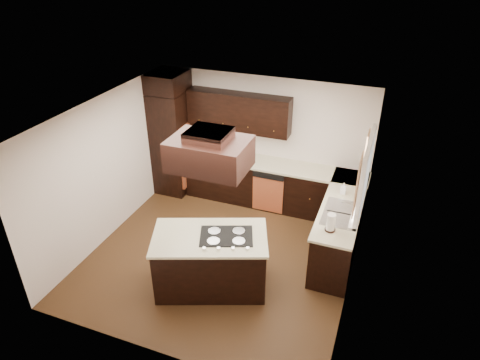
# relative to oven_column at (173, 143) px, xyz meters

# --- Properties ---
(floor) EXTENTS (4.20, 4.20, 0.02)m
(floor) POSITION_rel_oven_column_xyz_m (1.78, -1.71, -1.07)
(floor) COLOR brown
(floor) RESTS_ON ground
(ceiling) EXTENTS (4.20, 4.20, 0.02)m
(ceiling) POSITION_rel_oven_column_xyz_m (1.78, -1.71, 1.45)
(ceiling) COLOR silver
(ceiling) RESTS_ON ground
(wall_back) EXTENTS (4.20, 0.02, 2.50)m
(wall_back) POSITION_rel_oven_column_xyz_m (1.78, 0.40, 0.19)
(wall_back) COLOR silver
(wall_back) RESTS_ON ground
(wall_front) EXTENTS (4.20, 0.02, 2.50)m
(wall_front) POSITION_rel_oven_column_xyz_m (1.78, -3.81, 0.19)
(wall_front) COLOR silver
(wall_front) RESTS_ON ground
(wall_left) EXTENTS (0.02, 4.20, 2.50)m
(wall_left) POSITION_rel_oven_column_xyz_m (-0.33, -1.71, 0.19)
(wall_left) COLOR silver
(wall_left) RESTS_ON ground
(wall_right) EXTENTS (0.02, 4.20, 2.50)m
(wall_right) POSITION_rel_oven_column_xyz_m (3.88, -1.71, 0.19)
(wall_right) COLOR silver
(wall_right) RESTS_ON ground
(oven_column) EXTENTS (0.65, 0.75, 2.12)m
(oven_column) POSITION_rel_oven_column_xyz_m (0.00, 0.00, 0.00)
(oven_column) COLOR black
(oven_column) RESTS_ON floor
(wall_oven_face) EXTENTS (0.05, 0.62, 0.78)m
(wall_oven_face) POSITION_rel_oven_column_xyz_m (0.35, 0.00, 0.06)
(wall_oven_face) COLOR #BC5833
(wall_oven_face) RESTS_ON oven_column
(base_cabinets_back) EXTENTS (2.93, 0.60, 0.88)m
(base_cabinets_back) POSITION_rel_oven_column_xyz_m (1.81, 0.09, -0.62)
(base_cabinets_back) COLOR black
(base_cabinets_back) RESTS_ON floor
(base_cabinets_right) EXTENTS (0.60, 2.40, 0.88)m
(base_cabinets_right) POSITION_rel_oven_column_xyz_m (3.58, -0.80, -0.62)
(base_cabinets_right) COLOR black
(base_cabinets_right) RESTS_ON floor
(countertop_back) EXTENTS (2.93, 0.63, 0.04)m
(countertop_back) POSITION_rel_oven_column_xyz_m (1.81, 0.08, -0.16)
(countertop_back) COLOR beige
(countertop_back) RESTS_ON base_cabinets_back
(countertop_right) EXTENTS (0.63, 2.40, 0.04)m
(countertop_right) POSITION_rel_oven_column_xyz_m (3.56, -0.80, -0.16)
(countertop_right) COLOR beige
(countertop_right) RESTS_ON base_cabinets_right
(upper_cabinets) EXTENTS (2.00, 0.34, 0.72)m
(upper_cabinets) POSITION_rel_oven_column_xyz_m (1.34, 0.23, 0.75)
(upper_cabinets) COLOR black
(upper_cabinets) RESTS_ON wall_back
(dishwasher_front) EXTENTS (0.60, 0.05, 0.72)m
(dishwasher_front) POSITION_rel_oven_column_xyz_m (2.10, -0.20, -0.66)
(dishwasher_front) COLOR #BC5833
(dishwasher_front) RESTS_ON floor
(window_frame) EXTENTS (0.06, 1.32, 1.12)m
(window_frame) POSITION_rel_oven_column_xyz_m (3.85, -1.16, 0.59)
(window_frame) COLOR white
(window_frame) RESTS_ON wall_right
(window_pane) EXTENTS (0.00, 1.20, 1.00)m
(window_pane) POSITION_rel_oven_column_xyz_m (3.87, -1.16, 0.59)
(window_pane) COLOR white
(window_pane) RESTS_ON wall_right
(curtain_left) EXTENTS (0.02, 0.34, 0.90)m
(curtain_left) POSITION_rel_oven_column_xyz_m (3.79, -1.57, 0.64)
(curtain_left) COLOR beige
(curtain_left) RESTS_ON wall_right
(curtain_right) EXTENTS (0.02, 0.34, 0.90)m
(curtain_right) POSITION_rel_oven_column_xyz_m (3.79, -0.74, 0.64)
(curtain_right) COLOR beige
(curtain_right) RESTS_ON wall_right
(sink_rim) EXTENTS (0.52, 0.84, 0.01)m
(sink_rim) POSITION_rel_oven_column_xyz_m (3.58, -1.16, -0.14)
(sink_rim) COLOR silver
(sink_rim) RESTS_ON countertop_right
(island) EXTENTS (1.80, 1.38, 0.88)m
(island) POSITION_rel_oven_column_xyz_m (1.90, -2.42, -0.62)
(island) COLOR black
(island) RESTS_ON floor
(island_top) EXTENTS (1.88, 1.46, 0.04)m
(island_top) POSITION_rel_oven_column_xyz_m (1.90, -2.42, -0.16)
(island_top) COLOR beige
(island_top) RESTS_ON island
(cooktop) EXTENTS (0.89, 0.74, 0.01)m
(cooktop) POSITION_rel_oven_column_xyz_m (2.13, -2.33, -0.13)
(cooktop) COLOR black
(cooktop) RESTS_ON island_top
(range_hood) EXTENTS (1.05, 0.72, 0.42)m
(range_hood) POSITION_rel_oven_column_xyz_m (1.88, -2.25, 1.10)
(range_hood) COLOR black
(range_hood) RESTS_ON ceiling
(hood_duct) EXTENTS (0.55, 0.50, 0.13)m
(hood_duct) POSITION_rel_oven_column_xyz_m (1.88, -2.25, 1.38)
(hood_duct) COLOR black
(hood_duct) RESTS_ON ceiling
(blender_base) EXTENTS (0.15, 0.15, 0.10)m
(blender_base) POSITION_rel_oven_column_xyz_m (0.88, 0.07, -0.09)
(blender_base) COLOR silver
(blender_base) RESTS_ON countertop_back
(blender_pitcher) EXTENTS (0.13, 0.13, 0.26)m
(blender_pitcher) POSITION_rel_oven_column_xyz_m (0.88, 0.07, 0.09)
(blender_pitcher) COLOR silver
(blender_pitcher) RESTS_ON blender_base
(spice_rack) EXTENTS (0.39, 0.18, 0.32)m
(spice_rack) POSITION_rel_oven_column_xyz_m (0.91, 0.00, 0.02)
(spice_rack) COLOR black
(spice_rack) RESTS_ON countertop_back
(mixing_bowl) EXTENTS (0.30, 0.30, 0.07)m
(mixing_bowl) POSITION_rel_oven_column_xyz_m (0.50, -0.00, -0.10)
(mixing_bowl) COLOR white
(mixing_bowl) RESTS_ON countertop_back
(soap_bottle) EXTENTS (0.10, 0.10, 0.20)m
(soap_bottle) POSITION_rel_oven_column_xyz_m (3.51, -0.55, -0.04)
(soap_bottle) COLOR white
(soap_bottle) RESTS_ON countertop_right
(paper_towel) EXTENTS (0.14, 0.14, 0.28)m
(paper_towel) POSITION_rel_oven_column_xyz_m (3.50, -1.66, 0.00)
(paper_towel) COLOR white
(paper_towel) RESTS_ON countertop_right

